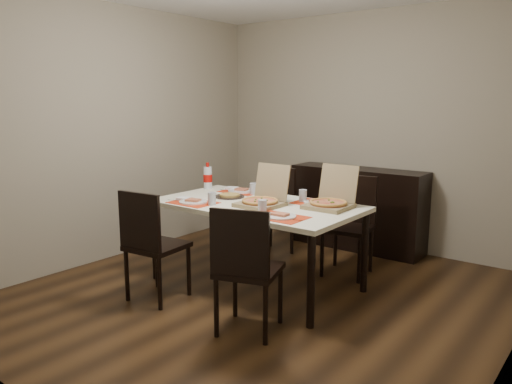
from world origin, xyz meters
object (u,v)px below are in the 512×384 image
(sideboard, at_px, (357,208))
(chair_near_right, at_px, (246,265))
(dip_bowl, at_px, (270,200))
(pizza_box_center, at_px, (262,199))
(chair_far_right, at_px, (350,220))
(chair_near_left, at_px, (151,241))
(soda_bottle, at_px, (208,178))
(chair_far_left, at_px, (274,206))
(dining_table, at_px, (256,211))

(sideboard, relative_size, chair_near_right, 1.61)
(chair_near_right, bearing_deg, dip_bowl, 116.94)
(pizza_box_center, bearing_deg, sideboard, 87.49)
(sideboard, bearing_deg, dip_bowl, -95.08)
(chair_near_right, distance_m, chair_far_right, 1.63)
(chair_far_right, xyz_separation_m, pizza_box_center, (-0.39, -0.88, 0.29))
(dip_bowl, bearing_deg, chair_near_left, -118.25)
(soda_bottle, bearing_deg, chair_near_right, -38.51)
(dip_bowl, distance_m, soda_bottle, 0.91)
(chair_near_right, distance_m, dip_bowl, 1.09)
(sideboard, xyz_separation_m, chair_near_right, (0.35, -2.41, 0.06))
(pizza_box_center, bearing_deg, chair_near_right, -60.76)
(pizza_box_center, bearing_deg, chair_far_left, 120.59)
(chair_near_left, bearing_deg, pizza_box_center, 53.17)
(pizza_box_center, bearing_deg, soda_bottle, 160.45)
(sideboard, distance_m, chair_near_right, 2.44)
(sideboard, relative_size, dining_table, 0.83)
(chair_far_right, bearing_deg, chair_near_left, -120.38)
(dip_bowl, bearing_deg, pizza_box_center, -73.10)
(chair_far_left, height_order, pizza_box_center, pizza_box_center)
(chair_near_left, bearing_deg, chair_far_right, 59.62)
(sideboard, height_order, dip_bowl, sideboard)
(chair_far_left, xyz_separation_m, dip_bowl, (0.51, -0.77, 0.25))
(chair_near_right, bearing_deg, soda_bottle, 141.49)
(sideboard, height_order, soda_bottle, soda_bottle)
(pizza_box_center, xyz_separation_m, dip_bowl, (-0.06, 0.19, -0.04))
(sideboard, height_order, chair_near_right, chair_near_right)
(chair_near_right, relative_size, dip_bowl, 7.50)
(soda_bottle, bearing_deg, dip_bowl, -9.32)
(chair_near_right, height_order, pizza_box_center, pizza_box_center)
(sideboard, relative_size, chair_far_right, 1.61)
(chair_far_right, bearing_deg, dining_table, -121.42)
(chair_near_left, bearing_deg, dining_table, 60.69)
(sideboard, height_order, pizza_box_center, pizza_box_center)
(chair_far_left, bearing_deg, chair_near_right, -60.00)
(dining_table, distance_m, dip_bowl, 0.17)
(sideboard, relative_size, chair_far_left, 1.61)
(dip_bowl, bearing_deg, soda_bottle, 170.68)
(dining_table, bearing_deg, chair_far_left, 116.80)
(chair_near_left, distance_m, pizza_box_center, 0.99)
(sideboard, distance_m, chair_far_right, 0.85)
(chair_far_left, bearing_deg, sideboard, 47.63)
(sideboard, xyz_separation_m, soda_bottle, (-1.02, -1.33, 0.41))
(chair_near_left, bearing_deg, sideboard, 75.19)
(chair_near_right, distance_m, chair_far_left, 1.98)
(sideboard, bearing_deg, chair_far_left, -132.37)
(dining_table, xyz_separation_m, pizza_box_center, (0.11, -0.06, 0.12))
(sideboard, relative_size, chair_near_left, 1.61)
(chair_far_left, relative_size, pizza_box_center, 2.39)
(dining_table, xyz_separation_m, chair_near_right, (0.53, -0.81, -0.17))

